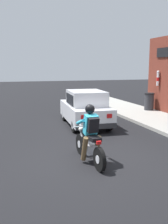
# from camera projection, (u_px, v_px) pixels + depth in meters

# --- Properties ---
(ground_plane) EXTENTS (80.00, 80.00, 0.00)m
(ground_plane) POSITION_uv_depth(u_px,v_px,m) (93.00, 160.00, 7.40)
(ground_plane) COLOR black
(motorcycle_with_rider) EXTENTS (0.57, 2.02, 1.62)m
(motorcycle_with_rider) POSITION_uv_depth(u_px,v_px,m) (90.00, 138.00, 7.14)
(motorcycle_with_rider) COLOR black
(motorcycle_with_rider) RESTS_ON ground
(car_hatchback) EXTENTS (1.87, 3.88, 1.57)m
(car_hatchback) POSITION_uv_depth(u_px,v_px,m) (85.00, 109.00, 11.60)
(car_hatchback) COLOR black
(car_hatchback) RESTS_ON ground
(trash_bin) EXTENTS (0.56, 0.56, 0.98)m
(trash_bin) POSITION_uv_depth(u_px,v_px,m) (149.00, 101.00, 14.95)
(trash_bin) COLOR #2D2D33
(trash_bin) RESTS_ON sidewalk_curb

